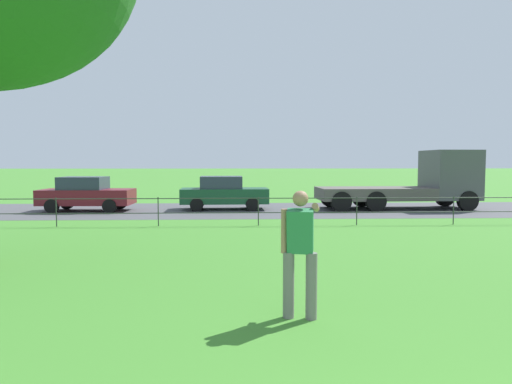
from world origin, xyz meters
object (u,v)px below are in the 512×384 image
person_thrower (300,250)px  car_maroon_center (86,194)px  flatbed_truck_left (419,183)px  car_dark_green_right (224,193)px

person_thrower → car_maroon_center: size_ratio=0.45×
person_thrower → flatbed_truck_left: flatbed_truck_left is taller
car_dark_green_right → flatbed_truck_left: 9.19m
car_dark_green_right → person_thrower: bearing=-84.0°
car_dark_green_right → flatbed_truck_left: flatbed_truck_left is taller
person_thrower → car_dark_green_right: 14.68m
person_thrower → car_maroon_center: bearing=118.5°
person_thrower → flatbed_truck_left: (7.65, 14.55, 0.24)m
person_thrower → flatbed_truck_left: bearing=62.3°
flatbed_truck_left → person_thrower: bearing=-117.7°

